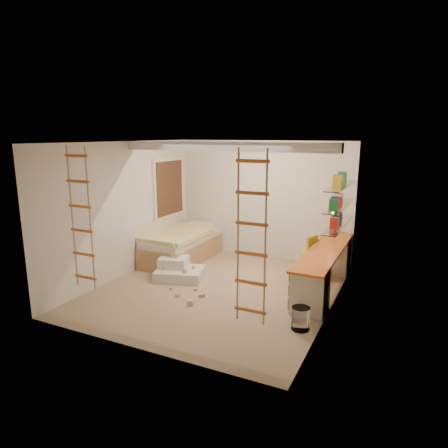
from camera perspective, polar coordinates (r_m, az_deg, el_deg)
The scene contains 15 objects.
floor at distance 7.27m, azimuth -1.04°, elevation -9.36°, with size 4.50×4.50×0.00m, color tan.
ceiling_beam at distance 7.01m, azimuth 0.00°, elevation 11.00°, with size 4.00×0.18×0.16m, color white.
window_frame at distance 9.10m, azimuth -7.94°, elevation 5.14°, with size 0.06×1.15×1.35m, color white.
window_blind at distance 9.08m, azimuth -7.73°, elevation 5.13°, with size 0.02×1.00×1.20m, color #4C2D1E.
rope_ladder_left at distance 6.24m, azimuth -19.74°, elevation 0.73°, with size 0.41×0.04×2.13m, color #C65621, non-canonical shape.
rope_ladder_right at distance 4.74m, azimuth 3.94°, elevation -2.15°, with size 0.41×0.04×2.13m, color #D05823, non-canonical shape.
waste_bin at distance 5.93m, azimuth 10.90°, elevation -13.11°, with size 0.27×0.27×0.33m, color white.
desk at distance 7.37m, azimuth 14.14°, elevation -6.08°, with size 0.56×2.80×0.75m.
shelves at distance 7.34m, azimuth 16.20°, elevation 2.56°, with size 0.25×1.80×0.71m.
bed at distance 8.86m, azimuth -6.04°, elevation -3.08°, with size 1.02×2.00×0.69m.
task_lamp at distance 8.11m, azimuth 15.49°, elevation 0.91°, with size 0.14×0.36×0.57m.
swivel_chair at distance 7.84m, azimuth 12.45°, elevation -5.49°, with size 0.66×0.66×0.87m.
play_platform at distance 7.82m, azimuth -6.56°, elevation -6.60°, with size 1.04×0.91×0.39m.
toy_blocks at distance 7.37m, azimuth -5.92°, elevation -7.29°, with size 1.14×1.16×0.66m.
books at distance 7.32m, azimuth 16.27°, elevation 3.64°, with size 0.14×0.64×0.92m.
Camera 1 is at (3.04, -6.01, 2.73)m, focal length 32.00 mm.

